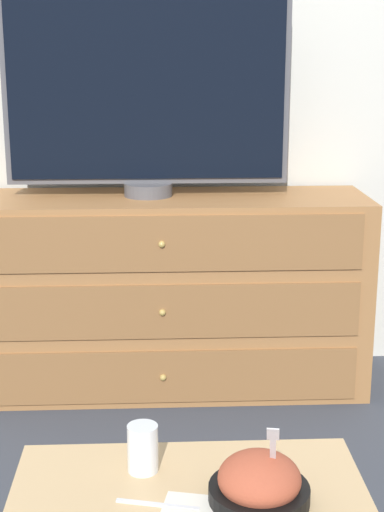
# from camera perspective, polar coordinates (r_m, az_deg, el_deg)

# --- Properties ---
(ground_plane) EXTENTS (12.00, 12.00, 0.00)m
(ground_plane) POSITION_cam_1_polar(r_m,az_deg,el_deg) (3.37, -3.92, -7.57)
(ground_plane) COLOR #383D47
(wall_back) EXTENTS (12.00, 0.05, 2.60)m
(wall_back) POSITION_cam_1_polar(r_m,az_deg,el_deg) (3.14, -4.35, 15.10)
(wall_back) COLOR silver
(wall_back) RESTS_ON ground_plane
(dresser) EXTENTS (1.55, 0.45, 0.75)m
(dresser) POSITION_cam_1_polar(r_m,az_deg,el_deg) (3.01, -2.20, -2.75)
(dresser) COLOR #9E6B3D
(dresser) RESTS_ON ground_plane
(tv) EXTENTS (1.04, 0.18, 0.78)m
(tv) POSITION_cam_1_polar(r_m,az_deg,el_deg) (2.90, -3.31, 12.20)
(tv) COLOR #515156
(tv) RESTS_ON dresser
(takeout_bowl) EXTENTS (0.21, 0.21, 0.19)m
(takeout_bowl) POSITION_cam_1_polar(r_m,az_deg,el_deg) (1.65, 4.92, -16.17)
(takeout_bowl) COLOR black
(takeout_bowl) RESTS_ON coffee_table
(drink_cup) EXTENTS (0.07, 0.07, 0.11)m
(drink_cup) POSITION_cam_1_polar(r_m,az_deg,el_deg) (1.75, -3.60, -13.97)
(drink_cup) COLOR beige
(drink_cup) RESTS_ON coffee_table
(knife) EXTENTS (0.17, 0.05, 0.01)m
(knife) POSITION_cam_1_polar(r_m,az_deg,el_deg) (1.65, -2.52, -17.62)
(knife) COLOR silver
(knife) RESTS_ON coffee_table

